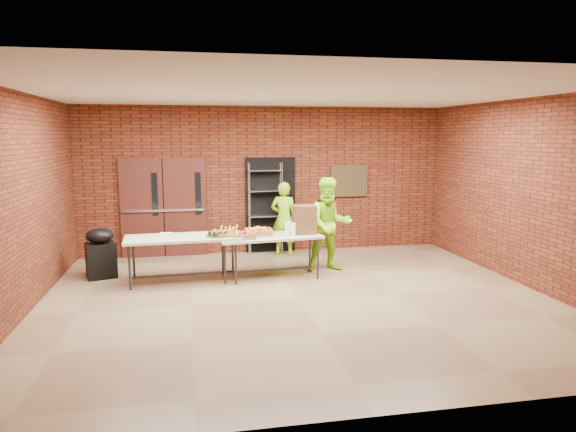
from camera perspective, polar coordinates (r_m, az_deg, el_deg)
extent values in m
cube|color=brown|center=(8.24, 1.13, -9.36)|extent=(8.00, 7.00, 0.04)
cube|color=silver|center=(7.86, 1.21, 13.69)|extent=(8.00, 7.00, 0.04)
cube|color=maroon|center=(11.34, -2.53, 4.02)|extent=(8.00, 0.04, 3.20)
cube|color=maroon|center=(4.55, 10.41, -3.48)|extent=(8.00, 0.04, 3.20)
cube|color=maroon|center=(8.08, -27.95, 1.01)|extent=(0.04, 7.00, 3.20)
cube|color=maroon|center=(9.56, 25.47, 2.25)|extent=(0.04, 7.00, 3.20)
cube|color=#451813|center=(11.25, -15.93, 0.82)|extent=(0.88, 0.08, 2.10)
cube|color=#451813|center=(11.20, -11.34, 0.96)|extent=(0.88, 0.08, 2.10)
cube|color=black|center=(11.14, -14.58, 2.36)|extent=(0.12, 0.02, 0.90)
cube|color=black|center=(11.12, -9.95, 2.50)|extent=(0.12, 0.02, 0.90)
cube|color=silver|center=(11.16, -13.65, 0.60)|extent=(1.70, 0.04, 0.05)
cube|color=black|center=(11.35, -1.97, 1.24)|extent=(1.10, 0.06, 2.10)
cube|color=#392B17|center=(11.70, 6.79, 3.87)|extent=(0.85, 0.04, 0.70)
cube|color=#C2B094|center=(9.17, -11.58, -2.38)|extent=(2.04, 0.94, 0.04)
cube|color=#2E2E33|center=(9.32, -11.45, -6.40)|extent=(1.77, 0.14, 0.03)
cylinder|color=#2E2E33|center=(9.63, -16.77, -4.54)|extent=(0.04, 0.04, 0.78)
cylinder|color=#2E2E33|center=(9.60, -6.17, -4.24)|extent=(0.04, 0.04, 0.78)
cylinder|color=#2E2E33|center=(8.99, -17.20, -5.51)|extent=(0.04, 0.04, 0.78)
cylinder|color=#2E2E33|center=(8.96, -5.82, -5.20)|extent=(0.04, 0.04, 0.78)
cube|color=#C2B094|center=(9.33, -2.08, -2.32)|extent=(1.96, 1.01, 0.04)
cube|color=#2E2E33|center=(9.47, -2.06, -6.03)|extent=(1.66, 0.25, 0.03)
cylinder|color=#2E2E33|center=(9.63, -7.27, -4.37)|extent=(0.04, 0.04, 0.73)
cylinder|color=#2E2E33|center=(9.86, 2.45, -3.99)|extent=(0.04, 0.04, 0.73)
cylinder|color=#2E2E33|center=(9.02, -7.02, -5.27)|extent=(0.04, 0.04, 0.73)
cylinder|color=#2E2E33|center=(9.27, 3.33, -4.83)|extent=(0.04, 0.04, 0.73)
cube|color=olive|center=(9.15, -6.63, -2.25)|extent=(0.43, 0.34, 0.07)
cube|color=olive|center=(9.34, -3.27, -1.95)|extent=(0.48, 0.37, 0.07)
cube|color=olive|center=(9.07, -5.05, -2.32)|extent=(0.43, 0.33, 0.07)
cylinder|color=#174612|center=(9.09, -7.74, -2.18)|extent=(0.43, 0.43, 0.02)
cube|color=white|center=(9.21, -13.43, -2.04)|extent=(0.20, 0.13, 0.07)
cube|color=#543B1C|center=(9.47, 1.82, -0.40)|extent=(0.40, 0.36, 0.53)
cylinder|color=white|center=(9.29, -0.06, -1.48)|extent=(0.08, 0.08, 0.24)
cylinder|color=white|center=(9.23, 0.59, -1.55)|extent=(0.08, 0.08, 0.24)
cylinder|color=white|center=(9.35, 0.21, -1.37)|extent=(0.08, 0.08, 0.25)
cube|color=black|center=(9.97, -20.05, -4.65)|extent=(0.60, 0.54, 0.64)
ellipsoid|color=black|center=(9.88, -20.19, -2.06)|extent=(0.60, 0.55, 0.27)
imported|color=#8FD317|center=(11.08, -0.46, -0.28)|extent=(0.69, 0.59, 1.59)
imported|color=#8FD317|center=(9.77, 4.66, -0.95)|extent=(0.89, 0.70, 1.79)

